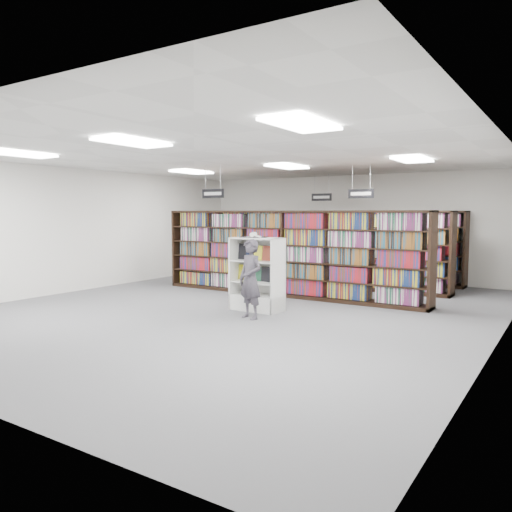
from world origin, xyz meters
The scene contains 20 objects.
floor centered at (0.00, 0.00, 0.00)m, with size 12.00×12.00×0.00m, color #525358.
ceiling centered at (0.00, 0.00, 3.20)m, with size 10.00×12.00×0.10m, color silver.
wall_back centered at (0.00, 6.00, 1.60)m, with size 10.00×0.10×3.20m, color silver.
wall_left centered at (-5.00, 0.00, 1.60)m, with size 0.10×12.00×3.20m, color silver.
wall_right centered at (5.00, 0.00, 1.60)m, with size 0.10×12.00×3.20m, color silver.
bookshelf_row_near centered at (0.00, 2.00, 1.05)m, with size 7.00×0.60×2.10m.
bookshelf_row_mid centered at (0.00, 4.00, 1.05)m, with size 7.00×0.60×2.10m.
bookshelf_row_far centered at (0.00, 5.70, 1.05)m, with size 7.00×0.60×2.10m.
aisle_sign_left centered at (-1.50, 1.00, 2.53)m, with size 0.65×0.02×0.80m.
aisle_sign_right centered at (1.50, 3.00, 2.53)m, with size 0.65×0.02×0.80m.
aisle_sign_center centered at (-0.50, 5.00, 2.53)m, with size 0.65×0.02×0.80m.
troffer_front_left centered at (-3.00, -3.00, 3.16)m, with size 0.60×1.20×0.04m, color white.
troffer_front_center centered at (0.00, -3.00, 3.16)m, with size 0.60×1.20×0.04m, color white.
troffer_front_right centered at (3.00, -3.00, 3.16)m, with size 0.60×1.20×0.04m, color white.
troffer_back_left centered at (-3.00, 2.00, 3.16)m, with size 0.60×1.20×0.04m, color white.
troffer_back_center centered at (0.00, 2.00, 3.16)m, with size 0.60×1.20×0.04m, color white.
troffer_back_right centered at (3.00, 2.00, 3.16)m, with size 0.60×1.20×0.04m, color white.
endcap_display centered at (0.37, 0.09, 0.51)m, with size 1.11×0.58×1.53m.
open_book centered at (0.26, 0.12, 1.56)m, with size 0.65×0.51×0.13m.
shopper centered at (0.71, -0.70, 0.77)m, with size 0.56×0.37×1.54m, color #47424B.
Camera 1 is at (5.96, -8.67, 2.05)m, focal length 35.00 mm.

